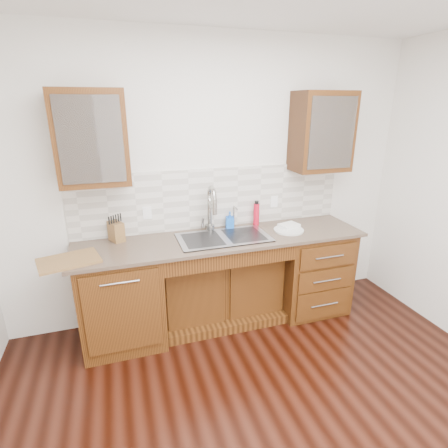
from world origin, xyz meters
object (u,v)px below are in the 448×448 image
object	(u,v)px
plate	(289,230)
cutting_board	(69,261)
soap_bottle	(230,220)
water_bottle	(256,214)
knife_block	(116,231)

from	to	relation	value
plate	cutting_board	distance (m)	1.98
cutting_board	soap_bottle	bearing A→B (deg)	13.88
water_bottle	plate	xyz separation A→B (m)	(0.23, -0.27, -0.10)
plate	soap_bottle	bearing A→B (deg)	154.24
soap_bottle	plate	world-z (taller)	soap_bottle
water_bottle	knife_block	world-z (taller)	water_bottle
soap_bottle	plate	bearing A→B (deg)	-14.43
soap_bottle	cutting_board	distance (m)	1.50
water_bottle	knife_block	bearing A→B (deg)	-178.98
knife_block	cutting_board	world-z (taller)	knife_block
knife_block	water_bottle	bearing A→B (deg)	-23.35
knife_block	plate	bearing A→B (deg)	-32.98
water_bottle	cutting_board	bearing A→B (deg)	-167.86
soap_bottle	water_bottle	xyz separation A→B (m)	(0.29, 0.02, 0.03)
soap_bottle	knife_block	size ratio (longest dim) A/B	0.96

